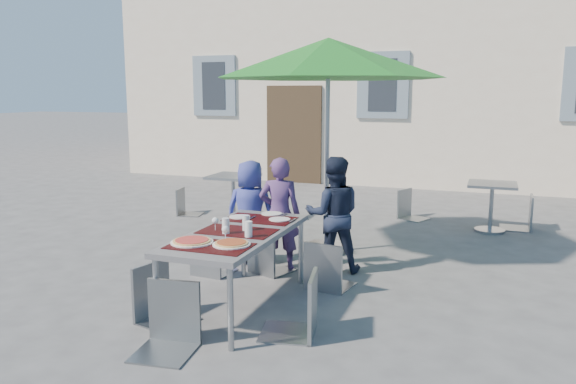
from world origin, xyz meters
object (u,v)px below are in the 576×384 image
at_px(pizza_near_left, 192,241).
at_px(child_0, 250,212).
at_px(chair_0, 209,230).
at_px(chair_1, 267,228).
at_px(bg_chair_l_0, 185,186).
at_px(child_2, 333,214).
at_px(bg_chair_r_0, 271,182).
at_px(cafe_table_0, 233,190).
at_px(child_1, 280,214).
at_px(patio_umbrella, 328,60).
at_px(pizza_near_right, 231,243).
at_px(chair_3, 158,258).
at_px(cafe_table_1, 492,199).
at_px(chair_5, 167,277).
at_px(bg_chair_l_1, 410,187).
at_px(chair_4, 300,267).
at_px(dining_table, 237,237).
at_px(chair_2, 327,236).
at_px(bg_chair_r_1, 525,191).

bearing_deg(pizza_near_left, child_0, 98.72).
bearing_deg(chair_0, chair_1, 25.68).
height_order(child_0, bg_chair_l_0, child_0).
distance_m(child_2, bg_chair_r_0, 2.79).
bearing_deg(chair_1, cafe_table_0, 123.64).
bearing_deg(child_1, patio_umbrella, -124.81).
bearing_deg(patio_umbrella, child_2, -67.90).
distance_m(pizza_near_right, cafe_table_0, 4.15).
bearing_deg(child_2, pizza_near_right, 60.17).
height_order(child_2, chair_3, child_2).
distance_m(pizza_near_right, chair_0, 1.54).
height_order(pizza_near_right, cafe_table_1, pizza_near_right).
xyz_separation_m(patio_umbrella, bg_chair_l_0, (-2.88, 1.38, -1.95)).
height_order(pizza_near_left, bg_chair_l_0, bg_chair_l_0).
distance_m(child_2, patio_umbrella, 1.93).
xyz_separation_m(pizza_near_left, pizza_near_right, (0.35, 0.05, -0.00)).
relative_size(child_0, chair_0, 1.39).
bearing_deg(patio_umbrella, chair_5, -97.47).
height_order(child_0, bg_chair_l_1, child_0).
xyz_separation_m(child_2, chair_0, (-1.26, -0.64, -0.14)).
relative_size(chair_4, bg_chair_l_0, 1.21).
height_order(chair_1, cafe_table_0, chair_1).
relative_size(child_1, chair_4, 1.29).
height_order(child_2, chair_5, child_2).
distance_m(pizza_near_right, bg_chair_l_1, 5.05).
distance_m(child_0, chair_4, 2.17).
distance_m(patio_umbrella, bg_chair_l_1, 3.15).
relative_size(dining_table, pizza_near_left, 5.01).
bearing_deg(bg_chair_l_1, chair_1, -107.90).
distance_m(pizza_near_right, patio_umbrella, 3.08).
bearing_deg(chair_5, pizza_near_left, 95.12).
distance_m(patio_umbrella, cafe_table_1, 3.36).
relative_size(dining_table, chair_3, 1.88).
height_order(pizza_near_left, child_0, child_0).
distance_m(pizza_near_right, chair_2, 1.35).
height_order(chair_5, patio_umbrella, patio_umbrella).
bearing_deg(chair_5, chair_2, 65.32).
distance_m(child_1, cafe_table_1, 3.58).
height_order(pizza_near_left, cafe_table_1, pizza_near_left).
bearing_deg(chair_0, chair_2, 0.08).
xyz_separation_m(chair_1, chair_2, (0.79, -0.28, 0.04)).
xyz_separation_m(chair_2, bg_chair_r_1, (2.05, 3.55, 0.01)).
bearing_deg(pizza_near_right, chair_2, 68.16).
height_order(pizza_near_left, patio_umbrella, patio_umbrella).
distance_m(child_2, cafe_table_0, 2.86).
xyz_separation_m(chair_4, cafe_table_0, (-2.38, 3.67, -0.08)).
xyz_separation_m(cafe_table_1, bg_chair_l_1, (-1.26, 0.51, 0.03)).
relative_size(pizza_near_left, bg_chair_r_1, 0.37).
xyz_separation_m(chair_0, bg_chair_r_1, (3.42, 3.55, 0.06)).
bearing_deg(pizza_near_right, patio_umbrella, 87.89).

